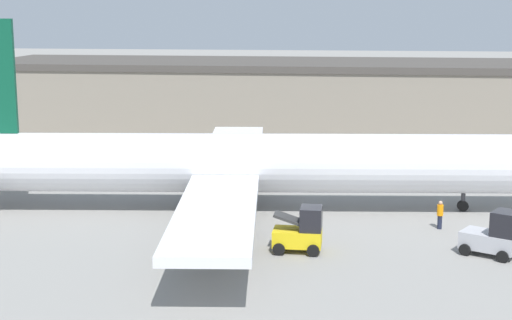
{
  "coord_description": "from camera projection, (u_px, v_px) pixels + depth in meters",
  "views": [
    {
      "loc": [
        6.07,
        -49.44,
        13.0
      ],
      "look_at": [
        0.0,
        0.0,
        3.34
      ],
      "focal_mm": 55.0,
      "sensor_mm": 36.0,
      "label": 1
    }
  ],
  "objects": [
    {
      "name": "terminal_building",
      "position": [
        347.0,
        96.0,
        84.92
      ],
      "size": [
        77.58,
        16.46,
        7.38
      ],
      "color": "gray",
      "rests_on": "ground_plane"
    },
    {
      "name": "baggage_tug",
      "position": [
        495.0,
        236.0,
        41.66
      ],
      "size": [
        3.35,
        2.99,
        2.53
      ],
      "rotation": [
        0.0,
        0.0,
        -0.5
      ],
      "color": "#B2B2B7",
      "rests_on": "ground_plane"
    },
    {
      "name": "belt_loader_truck",
      "position": [
        301.0,
        231.0,
        42.42
      ],
      "size": [
        2.65,
        1.98,
        2.5
      ],
      "rotation": [
        0.0,
        0.0,
        -0.01
      ],
      "color": "yellow",
      "rests_on": "ground_plane"
    },
    {
      "name": "airplane",
      "position": [
        239.0,
        163.0,
        50.8
      ],
      "size": [
        44.85,
        37.09,
        12.37
      ],
      "rotation": [
        0.0,
        0.0,
        0.1
      ],
      "color": "white",
      "rests_on": "ground_plane"
    },
    {
      "name": "ground_plane",
      "position": [
        256.0,
        210.0,
        51.37
      ],
      "size": [
        400.0,
        400.0,
        0.0
      ],
      "primitive_type": "plane",
      "color": "gray"
    },
    {
      "name": "ground_crew_worker",
      "position": [
        440.0,
        214.0,
        46.81
      ],
      "size": [
        0.38,
        0.38,
        1.72
      ],
      "rotation": [
        0.0,
        0.0,
        6.0
      ],
      "color": "#1E2338",
      "rests_on": "ground_plane"
    }
  ]
}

